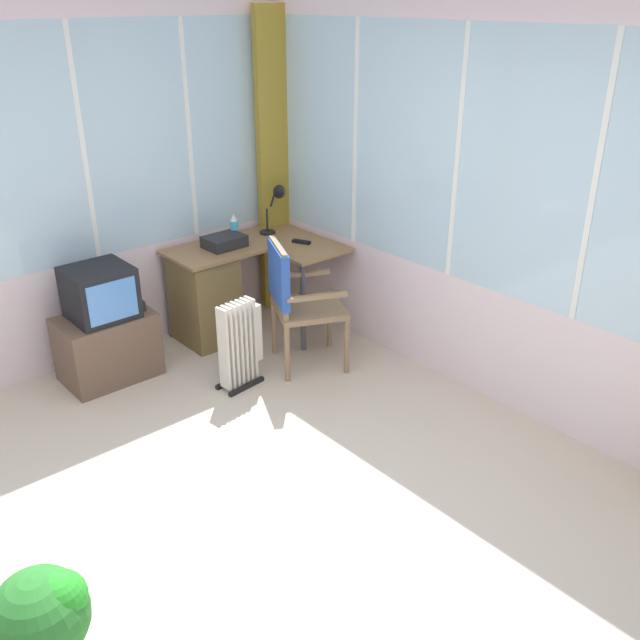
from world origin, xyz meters
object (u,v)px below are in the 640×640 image
Objects in this scene: spray_bottle at (234,228)px; paper_tray at (224,242)px; potted_plant at (43,618)px; desk_lamp at (278,201)px; desk at (212,292)px; wooden_armchair at (292,291)px; tv_on_stand at (106,330)px; tv_remote at (301,242)px; space_heater at (241,343)px.

spray_bottle is 0.72× the size of paper_tray.
paper_tray is 3.21m from potted_plant.
desk_lamp reaches higher than potted_plant.
desk is 1.25× the size of wooden_armchair.
tv_on_stand is at bearing 146.51° from wooden_armchair.
tv_remote is 0.18× the size of tv_on_stand.
tv_on_stand reaches higher than potted_plant.
tv_on_stand is 1.32× the size of space_heater.
tv_remote is 0.50× the size of paper_tray.
wooden_armchair reaches higher than tv_on_stand.
space_heater is (-0.94, -0.76, -0.67)m from desk_lamp.
desk_lamp is 3.65m from potted_plant.
wooden_armchair is at bearing -76.04° from desk.
desk_lamp is at bearing 0.95° from desk.
spray_bottle is at bearing 56.54° from space_heater.
space_heater is at bearing -108.63° from desk.
wooden_armchair is (-0.11, -0.86, -0.24)m from spray_bottle.
paper_tray is 0.59× the size of potted_plant.
paper_tray reaches higher than desk.
desk reaches higher than potted_plant.
paper_tray reaches higher than potted_plant.
paper_tray reaches higher than tv_remote.
desk_lamp is at bearing 0.08° from paper_tray.
desk is at bearing -162.71° from spray_bottle.
wooden_armchair is 1.13× the size of tv_on_stand.
space_heater is (-0.40, -0.76, -0.45)m from paper_tray.
wooden_armchair is (-0.47, -0.46, -0.15)m from tv_remote.
wooden_armchair reaches higher than paper_tray.
tv_remote is 0.60m from paper_tray.
desk_lamp reaches higher than wooden_armchair.
tv_remote is at bearing -93.90° from desk_lamp.
potted_plant is (-1.27, -2.11, -0.07)m from tv_on_stand.
spray_bottle reaches higher than paper_tray.
tv_on_stand is at bearing 146.18° from tv_remote.
wooden_armchair reaches higher than tv_remote.
tv_remote is 0.69× the size of spray_bottle.
desk is at bearing 71.37° from space_heater.
desk_lamp is at bearing 37.08° from potted_plant.
desk is 0.79m from space_heater.
paper_tray is at bearing 2.66° from tv_on_stand.
space_heater is 2.38m from potted_plant.
tv_remote reaches higher than desk.
desk_lamp is (0.68, 0.01, 0.60)m from desk.
wooden_armchair is at bearing -87.14° from paper_tray.
spray_bottle is at bearing 17.29° from desk.
desk_lamp is at bearing 39.11° from space_heater.
space_heater is at bearing 36.06° from potted_plant.
tv_on_stand is (-1.10, 0.73, -0.22)m from wooden_armchair.
desk is at bearing 2.44° from tv_on_stand.
space_heater is at bearing 177.77° from wooden_armchair.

